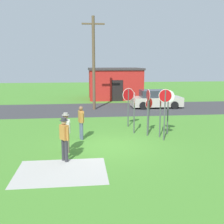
# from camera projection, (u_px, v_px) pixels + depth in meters

# --- Properties ---
(ground_plane) EXTENTS (80.00, 80.00, 0.00)m
(ground_plane) POSITION_uv_depth(u_px,v_px,m) (109.00, 146.00, 12.27)
(ground_plane) COLOR #47842D
(street_asphalt) EXTENTS (60.00, 6.40, 0.01)m
(street_asphalt) POSITION_uv_depth(u_px,v_px,m) (98.00, 109.00, 21.82)
(street_asphalt) COLOR #38383A
(street_asphalt) RESTS_ON ground
(concrete_path) EXTENTS (3.20, 2.40, 0.01)m
(concrete_path) POSITION_uv_depth(u_px,v_px,m) (61.00, 172.00, 9.36)
(concrete_path) COLOR #ADAAA3
(concrete_path) RESTS_ON ground
(building_background) EXTENTS (5.62, 4.56, 3.25)m
(building_background) POSITION_uv_depth(u_px,v_px,m) (115.00, 83.00, 28.28)
(building_background) COLOR #B2231E
(building_background) RESTS_ON ground
(utility_pole) EXTENTS (1.80, 0.24, 7.38)m
(utility_pole) POSITION_uv_depth(u_px,v_px,m) (94.00, 62.00, 21.07)
(utility_pole) COLOR brown
(utility_pole) RESTS_ON ground
(parked_car_on_street) EXTENTS (4.32, 2.05, 1.51)m
(parked_car_on_street) POSITION_uv_depth(u_px,v_px,m) (156.00, 100.00, 22.62)
(parked_car_on_street) COLOR #B7B2A3
(parked_car_on_street) RESTS_ON ground
(stop_sign_rear_left) EXTENTS (0.64, 0.13, 2.56)m
(stop_sign_rear_left) POSITION_uv_depth(u_px,v_px,m) (165.00, 107.00, 12.84)
(stop_sign_rear_left) COLOR #474C4C
(stop_sign_rear_left) RESTS_ON ground
(stop_sign_center_cluster) EXTENTS (0.72, 0.28, 2.33)m
(stop_sign_center_cluster) POSITION_uv_depth(u_px,v_px,m) (128.00, 100.00, 15.66)
(stop_sign_center_cluster) COLOR #474C4C
(stop_sign_center_cluster) RESTS_ON ground
(stop_sign_leaning_right) EXTENTS (0.15, 0.78, 2.26)m
(stop_sign_leaning_right) POSITION_uv_depth(u_px,v_px,m) (134.00, 105.00, 14.19)
(stop_sign_leaning_right) COLOR #474C4C
(stop_sign_leaning_right) RESTS_ON ground
(stop_sign_leaning_left) EXTENTS (0.49, 0.41, 1.94)m
(stop_sign_leaning_left) POSITION_uv_depth(u_px,v_px,m) (149.00, 110.00, 14.33)
(stop_sign_leaning_left) COLOR #474C4C
(stop_sign_leaning_left) RESTS_ON ground
(stop_sign_low_front) EXTENTS (0.07, 0.61, 2.47)m
(stop_sign_low_front) POSITION_uv_depth(u_px,v_px,m) (148.00, 105.00, 13.65)
(stop_sign_low_front) COLOR #474C4C
(stop_sign_low_front) RESTS_ON ground
(stop_sign_far_back) EXTENTS (0.57, 0.36, 2.40)m
(stop_sign_far_back) POSITION_uv_depth(u_px,v_px,m) (168.00, 105.00, 13.95)
(stop_sign_far_back) COLOR #474C4C
(stop_sign_far_back) RESTS_ON ground
(stop_sign_tallest) EXTENTS (0.16, 0.70, 2.32)m
(stop_sign_tallest) POSITION_uv_depth(u_px,v_px,m) (160.00, 107.00, 13.41)
(stop_sign_tallest) COLOR #474C4C
(stop_sign_tallest) RESTS_ON ground
(person_in_teal) EXTENTS (0.30, 0.56, 1.69)m
(person_in_teal) POSITION_uv_depth(u_px,v_px,m) (81.00, 121.00, 13.16)
(person_in_teal) COLOR #4C5670
(person_in_teal) RESTS_ON ground
(person_in_dark_shirt) EXTENTS (0.37, 0.51, 1.74)m
(person_in_dark_shirt) POSITION_uv_depth(u_px,v_px,m) (66.00, 130.00, 11.21)
(person_in_dark_shirt) COLOR #7A6B56
(person_in_dark_shirt) RESTS_ON ground
(person_on_left) EXTENTS (0.39, 0.48, 1.74)m
(person_on_left) POSITION_uv_depth(u_px,v_px,m) (64.00, 137.00, 10.20)
(person_on_left) COLOR #2D2D33
(person_on_left) RESTS_ON ground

